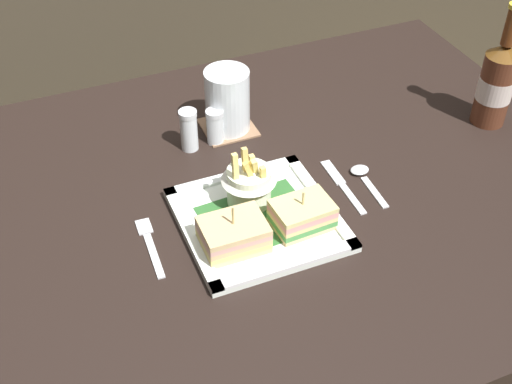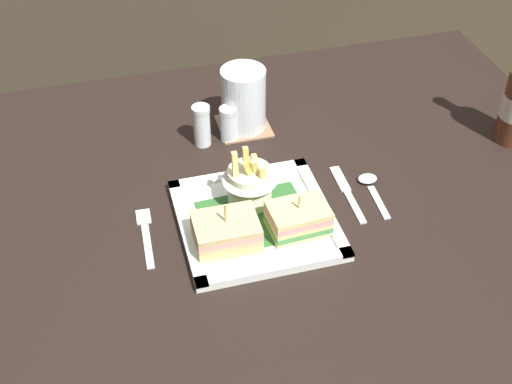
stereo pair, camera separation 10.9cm
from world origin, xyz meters
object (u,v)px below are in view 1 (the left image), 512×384
(dining_table, at_px, (254,252))
(pepper_shaker, at_px, (215,129))
(knife, at_px, (341,184))
(fries_cup, at_px, (249,180))
(spoon, at_px, (363,175))
(sandwich_half_right, at_px, (302,215))
(water_glass, at_px, (228,104))
(salt_shaker, at_px, (189,132))
(square_plate, at_px, (258,220))
(fork, at_px, (150,244))
(sandwich_half_left, at_px, (234,234))
(beer_bottle, at_px, (497,82))

(dining_table, bearing_deg, pepper_shaker, 92.05)
(dining_table, height_order, knife, knife)
(fries_cup, distance_m, spoon, 0.23)
(dining_table, relative_size, sandwich_half_right, 12.92)
(water_glass, xyz_separation_m, pepper_shaker, (-0.04, -0.03, -0.03))
(spoon, distance_m, salt_shaker, 0.33)
(square_plate, relative_size, water_glass, 2.04)
(pepper_shaker, bearing_deg, fries_cup, -92.95)
(fork, bearing_deg, dining_table, 12.20)
(dining_table, distance_m, sandwich_half_left, 0.22)
(beer_bottle, bearing_deg, sandwich_half_right, -163.56)
(sandwich_half_left, bearing_deg, fork, 152.97)
(square_plate, distance_m, pepper_shaker, 0.24)
(dining_table, bearing_deg, square_plate, -106.42)
(sandwich_half_right, distance_m, spoon, 0.18)
(square_plate, distance_m, water_glass, 0.28)
(water_glass, relative_size, spoon, 1.06)
(spoon, bearing_deg, sandwich_half_right, -153.60)
(beer_bottle, bearing_deg, fries_cup, -174.27)
(square_plate, height_order, spoon, square_plate)
(fries_cup, bearing_deg, sandwich_half_right, -56.40)
(pepper_shaker, bearing_deg, sandwich_half_right, -80.39)
(water_glass, height_order, pepper_shaker, water_glass)
(fries_cup, distance_m, salt_shaker, 0.20)
(square_plate, bearing_deg, beer_bottle, 10.35)
(dining_table, height_order, water_glass, water_glass)
(spoon, bearing_deg, fries_cup, 178.09)
(beer_bottle, distance_m, fork, 0.73)
(sandwich_half_right, height_order, fork, sandwich_half_right)
(sandwich_half_left, height_order, fries_cup, fries_cup)
(water_glass, bearing_deg, beer_bottle, -19.69)
(dining_table, relative_size, fork, 9.35)
(spoon, xyz_separation_m, salt_shaker, (-0.26, 0.20, 0.03))
(pepper_shaker, bearing_deg, beer_bottle, -15.10)
(knife, bearing_deg, dining_table, 169.81)
(beer_bottle, height_order, fork, beer_bottle)
(pepper_shaker, bearing_deg, water_glass, 40.43)
(spoon, bearing_deg, pepper_shaker, 135.82)
(beer_bottle, relative_size, water_glass, 2.01)
(dining_table, xyz_separation_m, beer_bottle, (0.52, 0.04, 0.23))
(sandwich_half_right, height_order, fries_cup, fries_cup)
(dining_table, distance_m, beer_bottle, 0.57)
(dining_table, xyz_separation_m, sandwich_half_right, (0.04, -0.11, 0.17))
(sandwich_half_left, xyz_separation_m, pepper_shaker, (0.07, 0.28, -0.00))
(salt_shaker, bearing_deg, sandwich_half_right, -70.63)
(dining_table, xyz_separation_m, salt_shaker, (-0.06, 0.18, 0.17))
(sandwich_half_right, height_order, salt_shaker, salt_shaker)
(beer_bottle, xyz_separation_m, pepper_shaker, (-0.53, 0.14, -0.06))
(square_plate, relative_size, sandwich_half_right, 2.55)
(water_glass, xyz_separation_m, knife, (0.13, -0.24, -0.06))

